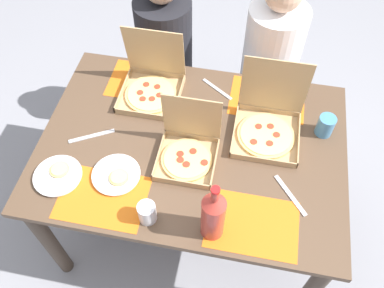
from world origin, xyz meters
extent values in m
plane|color=gray|center=(0.00, 0.00, 0.00)|extent=(6.00, 6.00, 0.00)
cylinder|color=#3F3328|center=(-0.62, -0.43, 0.36)|extent=(0.07, 0.07, 0.72)
cylinder|color=#3F3328|center=(-0.62, 0.43, 0.36)|extent=(0.07, 0.07, 0.72)
cylinder|color=#3F3328|center=(0.62, 0.43, 0.36)|extent=(0.07, 0.07, 0.72)
cube|color=brown|center=(0.00, 0.00, 0.74)|extent=(1.37, 0.97, 0.03)
cube|color=orange|center=(-0.31, -0.34, 0.75)|extent=(0.36, 0.26, 0.00)
cube|color=orange|center=(0.31, -0.34, 0.75)|extent=(0.36, 0.26, 0.00)
cube|color=orange|center=(-0.31, 0.34, 0.75)|extent=(0.36, 0.26, 0.00)
cube|color=orange|center=(0.31, 0.34, 0.75)|extent=(0.36, 0.26, 0.00)
cube|color=tan|center=(0.32, 0.10, 0.75)|extent=(0.30, 0.30, 0.01)
cube|color=tan|center=(0.18, 0.10, 0.77)|extent=(0.01, 0.30, 0.03)
cube|color=tan|center=(0.47, 0.10, 0.77)|extent=(0.01, 0.30, 0.03)
cube|color=tan|center=(0.32, -0.04, 0.77)|extent=(0.30, 0.01, 0.03)
cube|color=tan|center=(0.32, 0.25, 0.77)|extent=(0.30, 0.01, 0.03)
cylinder|color=#E0B76B|center=(0.32, 0.10, 0.76)|extent=(0.26, 0.26, 0.01)
cylinder|color=#EFD67F|center=(0.32, 0.10, 0.77)|extent=(0.23, 0.23, 0.00)
cylinder|color=red|center=(0.37, 0.11, 0.77)|extent=(0.03, 0.03, 0.00)
cylinder|color=red|center=(0.34, 0.15, 0.77)|extent=(0.03, 0.03, 0.00)
cylinder|color=red|center=(0.28, 0.14, 0.77)|extent=(0.03, 0.03, 0.00)
cylinder|color=red|center=(0.27, 0.05, 0.77)|extent=(0.03, 0.03, 0.00)
cylinder|color=red|center=(0.34, 0.05, 0.77)|extent=(0.03, 0.03, 0.00)
cube|color=tan|center=(0.32, 0.25, 0.93)|extent=(0.30, 0.01, 0.30)
cube|color=tan|center=(-0.01, -0.10, 0.75)|extent=(0.25, 0.25, 0.01)
cube|color=tan|center=(-0.13, -0.10, 0.77)|extent=(0.01, 0.25, 0.03)
cube|color=tan|center=(0.12, -0.10, 0.77)|extent=(0.01, 0.25, 0.03)
cube|color=tan|center=(-0.01, -0.22, 0.77)|extent=(0.25, 0.01, 0.03)
cube|color=tan|center=(-0.01, 0.03, 0.77)|extent=(0.25, 0.01, 0.03)
cylinder|color=#E0B76B|center=(-0.01, -0.10, 0.76)|extent=(0.22, 0.22, 0.01)
cylinder|color=#EFD67F|center=(-0.01, -0.10, 0.77)|extent=(0.20, 0.20, 0.00)
cylinder|color=red|center=(0.07, -0.10, 0.77)|extent=(0.03, 0.03, 0.00)
cylinder|color=red|center=(0.02, -0.05, 0.77)|extent=(0.03, 0.03, 0.00)
cylinder|color=red|center=(-0.04, -0.08, 0.77)|extent=(0.03, 0.03, 0.00)
cylinder|color=red|center=(-0.03, -0.11, 0.77)|extent=(0.03, 0.03, 0.00)
cylinder|color=red|center=(0.00, -0.13, 0.77)|extent=(0.03, 0.03, 0.00)
cube|color=tan|center=(-0.01, 0.02, 0.91)|extent=(0.25, 0.02, 0.25)
cube|color=tan|center=(-0.25, 0.25, 0.75)|extent=(0.29, 0.29, 0.01)
cube|color=tan|center=(-0.39, 0.25, 0.77)|extent=(0.01, 0.29, 0.03)
cube|color=tan|center=(-0.11, 0.25, 0.77)|extent=(0.01, 0.29, 0.03)
cube|color=tan|center=(-0.25, 0.11, 0.77)|extent=(0.29, 0.01, 0.03)
cube|color=tan|center=(-0.25, 0.39, 0.77)|extent=(0.29, 0.01, 0.03)
cylinder|color=#E0B76B|center=(-0.25, 0.25, 0.76)|extent=(0.25, 0.25, 0.01)
cylinder|color=#EFD67F|center=(-0.25, 0.25, 0.77)|extent=(0.23, 0.23, 0.00)
cylinder|color=red|center=(-0.21, 0.24, 0.77)|extent=(0.03, 0.03, 0.00)
cylinder|color=red|center=(-0.23, 0.29, 0.77)|extent=(0.03, 0.03, 0.00)
cylinder|color=red|center=(-0.29, 0.30, 0.77)|extent=(0.03, 0.03, 0.00)
cylinder|color=red|center=(-0.30, 0.24, 0.77)|extent=(0.03, 0.03, 0.00)
cylinder|color=red|center=(-0.28, 0.20, 0.77)|extent=(0.03, 0.03, 0.00)
cylinder|color=red|center=(-0.24, 0.21, 0.77)|extent=(0.03, 0.03, 0.00)
cube|color=tan|center=(-0.25, 0.37, 0.93)|extent=(0.29, 0.05, 0.28)
cylinder|color=white|center=(-0.52, -0.28, 0.76)|extent=(0.20, 0.20, 0.01)
cylinder|color=white|center=(-0.52, -0.28, 0.76)|extent=(0.21, 0.21, 0.01)
cylinder|color=#E0B76B|center=(-0.52, -0.25, 0.77)|extent=(0.08, 0.08, 0.01)
cylinder|color=#EFD67F|center=(-0.52, -0.25, 0.78)|extent=(0.07, 0.07, 0.00)
cylinder|color=white|center=(-0.28, -0.23, 0.76)|extent=(0.20, 0.20, 0.01)
cylinder|color=white|center=(-0.28, -0.23, 0.76)|extent=(0.21, 0.21, 0.01)
cylinder|color=#E0B76B|center=(-0.26, -0.24, 0.77)|extent=(0.08, 0.08, 0.01)
cylinder|color=#EFD67F|center=(-0.26, -0.24, 0.78)|extent=(0.07, 0.07, 0.00)
cylinder|color=#B2382D|center=(0.15, -0.39, 0.86)|extent=(0.09, 0.09, 0.22)
cone|color=#B2382D|center=(0.15, -0.39, 0.99)|extent=(0.09, 0.09, 0.04)
cylinder|color=#B2382D|center=(0.15, -0.39, 1.03)|extent=(0.03, 0.03, 0.06)
cylinder|color=red|center=(0.15, -0.39, 1.07)|extent=(0.03, 0.03, 0.01)
cylinder|color=teal|center=(0.58, 0.18, 0.80)|extent=(0.08, 0.08, 0.10)
cylinder|color=#333338|center=(0.05, 0.10, 0.80)|extent=(0.07, 0.07, 0.11)
cylinder|color=silver|center=(-0.10, -0.39, 0.80)|extent=(0.07, 0.07, 0.10)
cube|color=#B7B7BC|center=(0.06, 0.35, 0.75)|extent=(0.17, 0.12, 0.00)
cube|color=#B7B7BC|center=(0.45, -0.18, 0.75)|extent=(0.14, 0.18, 0.00)
cube|color=#B7B7BC|center=(-0.46, -0.05, 0.75)|extent=(0.19, 0.12, 0.00)
cylinder|color=black|center=(-0.31, 0.75, 0.47)|extent=(0.32, 0.32, 0.93)
cylinder|color=white|center=(0.31, 0.75, 0.48)|extent=(0.32, 0.32, 0.97)
camera|label=1|loc=(0.20, -1.04, 2.22)|focal=37.81mm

